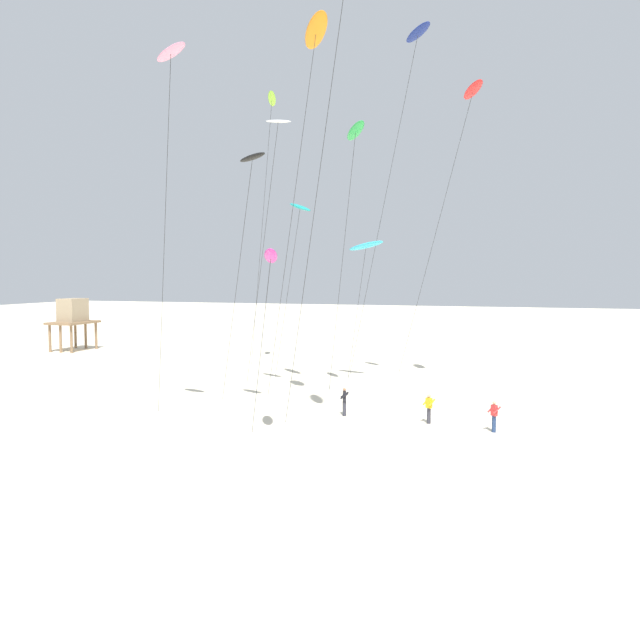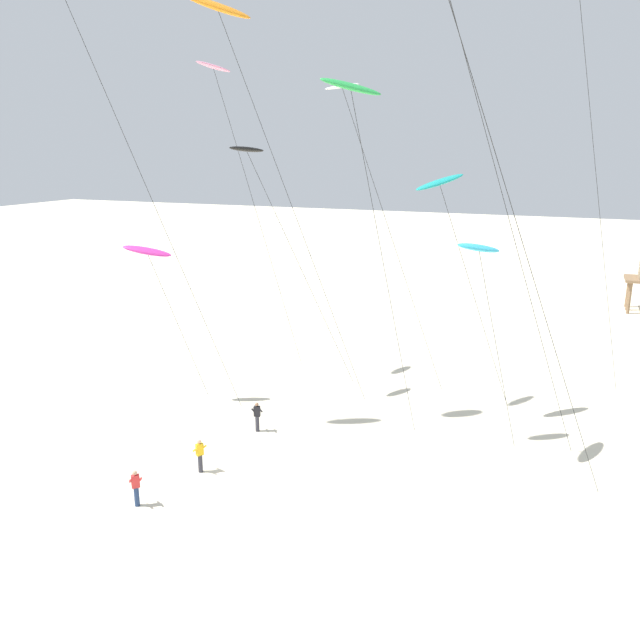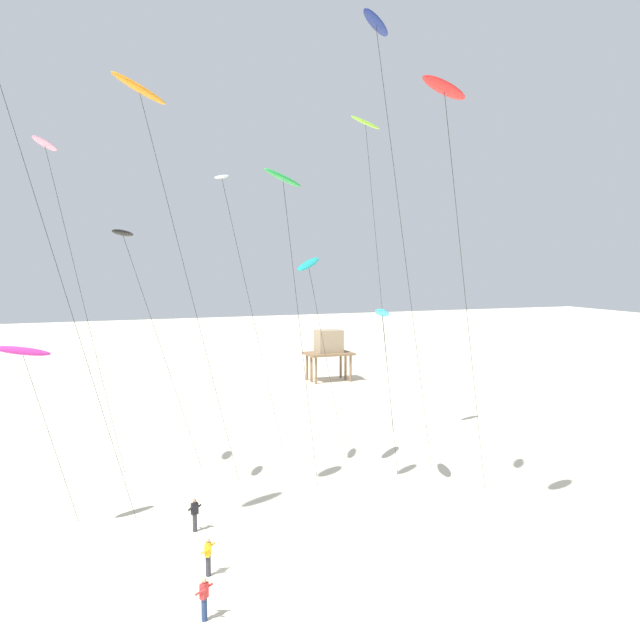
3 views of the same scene
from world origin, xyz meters
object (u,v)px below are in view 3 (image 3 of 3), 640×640
Objects in this scene: kite_black at (124,236)px; kite_flyer_middle at (195,514)px; kite_green at (283,181)px; kite_flyer_nearest at (204,598)px; kite_magenta at (23,352)px; kite_cyan at (382,314)px; kite_red at (445,92)px; kite_orange at (140,91)px; kite_teal at (309,266)px; kite_navy at (377,29)px; kite_pink at (46,149)px; stilt_house at (329,346)px; kite_white at (223,184)px; kite_lime at (366,128)px; kite_flyer_furthest at (208,556)px.

kite_flyer_middle is at bearing -60.99° from kite_black.
kite_green is at bearing -27.82° from kite_black.
kite_black is at bearing 95.30° from kite_flyer_nearest.
kite_magenta is (-12.53, 0.83, -8.30)m from kite_green.
kite_black reaches higher than kite_cyan.
kite_orange is at bearing 149.00° from kite_red.
kite_teal is 0.55× the size of kite_navy.
kite_green is at bearing -31.43° from kite_pink.
kite_red is 48.01m from stilt_house.
kite_white reaches higher than kite_flyer_middle.
kite_orange is at bearing -139.74° from kite_white.
kite_flyer_nearest is 0.29× the size of stilt_house.
kite_pink is 11.94m from kite_magenta.
kite_flyer_middle is (1.36, 8.60, 0.00)m from kite_flyer_nearest.
stilt_house is at bearing 49.90° from kite_magenta.
kite_white reaches higher than kite_flyer_nearest.
kite_navy is (5.59, -7.97, 6.68)m from kite_white.
kite_lime is at bearing -107.08° from stilt_house.
kite_navy is 26.15m from kite_flyer_nearest.
kite_flyer_furthest is at bearing -128.82° from kite_teal.
kite_orange is 1.48× the size of kite_black.
kite_magenta is 8.07m from kite_black.
kite_red is 12.83× the size of kite_flyer_nearest.
kite_green reaches higher than kite_teal.
kite_navy is 4.41× the size of stilt_house.
kite_flyer_middle is at bearing -28.04° from kite_orange.
kite_cyan is 0.49× the size of kite_orange.
kite_magenta reaches higher than kite_flyer_furthest.
kite_orange reaches higher than kite_cyan.
kite_teal is at bearing 56.84° from kite_green.
kite_black reaches higher than kite_teal.
kite_magenta is 1.71× the size of stilt_house.
kite_navy is 1.08× the size of kite_lime.
kite_pink reaches higher than kite_green.
kite_orange is 13.34× the size of kite_flyer_middle.
kite_flyer_middle is at bearing -118.91° from kite_white.
kite_teal is at bearing -7.30° from kite_pink.
kite_red reaches higher than kite_cyan.
kite_navy is (-2.46, -4.09, 13.93)m from kite_cyan.
kite_white reaches higher than kite_flyer_furthest.
kite_green is 10.88× the size of kite_flyer_middle.
kite_flyer_furthest is at bearing -77.44° from kite_black.
kite_magenta reaches higher than kite_flyer_nearest.
kite_lime is at bearing 23.77° from kite_white.
kite_lime reaches higher than kite_flyer_middle.
kite_pink is at bearing 160.57° from kite_cyan.
kite_flyer_middle and kite_flyer_furthest have the same top height.
kite_lime is at bearing 76.51° from kite_red.
kite_flyer_furthest is (-14.50, -15.26, -21.49)m from kite_lime.
kite_navy is (10.59, -3.73, 2.97)m from kite_orange.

